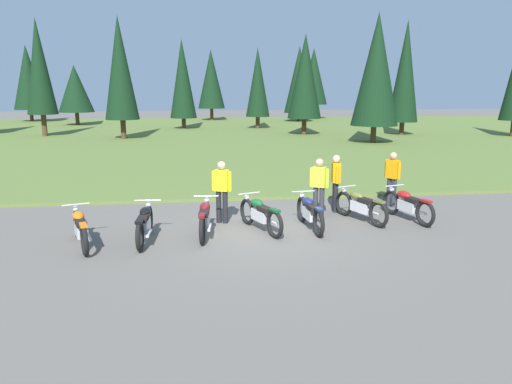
# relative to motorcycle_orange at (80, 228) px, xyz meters

# --- Properties ---
(ground_plane) EXTENTS (140.00, 140.00, 0.00)m
(ground_plane) POSITION_rel_motorcycle_orange_xyz_m (4.18, 0.63, -0.44)
(ground_plane) COLOR #605B54
(grass_moorland) EXTENTS (80.00, 44.00, 0.10)m
(grass_moorland) POSITION_rel_motorcycle_orange_xyz_m (4.18, 26.14, -0.39)
(grass_moorland) COLOR #5B7033
(grass_moorland) RESTS_ON ground
(forest_treeline) EXTENTS (43.25, 29.34, 8.48)m
(forest_treeline) POSITION_rel_motorcycle_orange_xyz_m (3.40, 33.83, 4.11)
(forest_treeline) COLOR #47331E
(forest_treeline) RESTS_ON ground
(motorcycle_orange) EXTENTS (0.88, 2.02, 0.88)m
(motorcycle_orange) POSITION_rel_motorcycle_orange_xyz_m (0.00, 0.00, 0.00)
(motorcycle_orange) COLOR black
(motorcycle_orange) RESTS_ON ground
(motorcycle_black) EXTENTS (0.62, 2.10, 0.88)m
(motorcycle_black) POSITION_rel_motorcycle_orange_xyz_m (1.42, 0.19, 0.00)
(motorcycle_black) COLOR black
(motorcycle_black) RESTS_ON ground
(motorcycle_maroon) EXTENTS (0.62, 2.10, 0.88)m
(motorcycle_maroon) POSITION_rel_motorcycle_orange_xyz_m (2.83, 0.50, 0.00)
(motorcycle_maroon) COLOR black
(motorcycle_maroon) RESTS_ON ground
(motorcycle_british_green) EXTENTS (0.96, 1.99, 0.88)m
(motorcycle_british_green) POSITION_rel_motorcycle_orange_xyz_m (4.23, 0.72, 0.00)
(motorcycle_british_green) COLOR black
(motorcycle_british_green) RESTS_ON ground
(motorcycle_navy) EXTENTS (0.62, 2.10, 0.88)m
(motorcycle_navy) POSITION_rel_motorcycle_orange_xyz_m (5.51, 0.74, 0.00)
(motorcycle_navy) COLOR black
(motorcycle_navy) RESTS_ON ground
(motorcycle_olive) EXTENTS (0.95, 1.99, 0.88)m
(motorcycle_olive) POSITION_rel_motorcycle_orange_xyz_m (7.04, 1.29, 0.00)
(motorcycle_olive) COLOR black
(motorcycle_olive) RESTS_ON ground
(motorcycle_red) EXTENTS (0.78, 2.05, 0.88)m
(motorcycle_red) POSITION_rel_motorcycle_orange_xyz_m (8.35, 1.21, 0.00)
(motorcycle_red) COLOR black
(motorcycle_red) RESTS_ON ground
(rider_with_back_turned) EXTENTS (0.26, 0.55, 1.67)m
(rider_with_back_turned) POSITION_rel_motorcycle_orange_xyz_m (6.67, 2.40, 0.51)
(rider_with_back_turned) COLOR black
(rider_with_back_turned) RESTS_ON ground
(rider_checking_bike) EXTENTS (0.48, 0.38, 1.67)m
(rider_checking_bike) POSITION_rel_motorcycle_orange_xyz_m (6.01, 1.76, 0.51)
(rider_checking_bike) COLOR #2D2D38
(rider_checking_bike) RESTS_ON ground
(rider_near_row_end) EXTENTS (0.52, 0.34, 1.67)m
(rider_near_row_end) POSITION_rel_motorcycle_orange_xyz_m (3.31, 1.59, 0.51)
(rider_near_row_end) COLOR black
(rider_near_row_end) RESTS_ON ground
(rider_in_hivis_vest) EXTENTS (0.38, 0.48, 1.67)m
(rider_in_hivis_vest) POSITION_rel_motorcycle_orange_xyz_m (8.55, 2.79, 0.51)
(rider_in_hivis_vest) COLOR #2D2D38
(rider_in_hivis_vest) RESTS_ON ground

